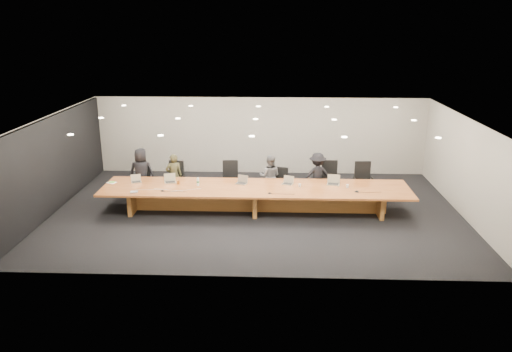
{
  "coord_description": "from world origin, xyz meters",
  "views": [
    {
      "loc": [
        0.57,
        -13.84,
        5.38
      ],
      "look_at": [
        0.0,
        0.3,
        1.0
      ],
      "focal_mm": 35.0,
      "sensor_mm": 36.0,
      "label": 1
    }
  ],
  "objects_px": {
    "chair_mid_left": "(230,179)",
    "chair_far_right": "(364,181)",
    "person_c": "(270,177)",
    "laptop_e": "(333,180)",
    "person_b": "(174,176)",
    "laptop_a": "(136,179)",
    "chair_right": "(330,179)",
    "person_a": "(142,173)",
    "conference_table": "(256,195)",
    "mic_right": "(357,191)",
    "laptop_d": "(287,180)",
    "chair_far_left": "(144,181)",
    "chair_mid_right": "(280,183)",
    "laptop_c": "(241,180)",
    "amber_mug": "(178,182)",
    "av_box": "(134,192)",
    "laptop_b": "(170,178)",
    "paper_cup_near": "(300,185)",
    "water_bottle": "(198,182)",
    "person_d": "(317,176)",
    "chair_left": "(175,179)",
    "paper_cup_far": "(347,186)",
    "mic_left": "(162,191)",
    "mic_center": "(270,193)"
  },
  "relations": [
    {
      "from": "laptop_e",
      "to": "mic_right",
      "type": "xyz_separation_m",
      "value": [
        0.6,
        -0.63,
        -0.13
      ]
    },
    {
      "from": "laptop_e",
      "to": "person_a",
      "type": "bearing_deg",
      "value": -176.83
    },
    {
      "from": "person_c",
      "to": "laptop_e",
      "type": "height_order",
      "value": "person_c"
    },
    {
      "from": "person_b",
      "to": "laptop_a",
      "type": "relative_size",
      "value": 4.85
    },
    {
      "from": "chair_far_right",
      "to": "laptop_e",
      "type": "bearing_deg",
      "value": -145.82
    },
    {
      "from": "chair_left",
      "to": "paper_cup_far",
      "type": "bearing_deg",
      "value": -6.68
    },
    {
      "from": "chair_mid_left",
      "to": "mic_right",
      "type": "distance_m",
      "value": 4.09
    },
    {
      "from": "person_a",
      "to": "person_b",
      "type": "height_order",
      "value": "person_a"
    },
    {
      "from": "person_b",
      "to": "laptop_d",
      "type": "relative_size",
      "value": 4.53
    },
    {
      "from": "person_a",
      "to": "av_box",
      "type": "height_order",
      "value": "person_a"
    },
    {
      "from": "chair_far_left",
      "to": "amber_mug",
      "type": "relative_size",
      "value": 9.58
    },
    {
      "from": "chair_mid_right",
      "to": "av_box",
      "type": "distance_m",
      "value": 4.53
    },
    {
      "from": "chair_far_left",
      "to": "chair_left",
      "type": "xyz_separation_m",
      "value": [
        0.98,
        0.04,
        0.07
      ]
    },
    {
      "from": "person_b",
      "to": "person_d",
      "type": "height_order",
      "value": "person_d"
    },
    {
      "from": "chair_mid_right",
      "to": "laptop_c",
      "type": "distance_m",
      "value": 1.51
    },
    {
      "from": "laptop_a",
      "to": "av_box",
      "type": "relative_size",
      "value": 1.43
    },
    {
      "from": "chair_right",
      "to": "chair_left",
      "type": "bearing_deg",
      "value": -178.91
    },
    {
      "from": "person_c",
      "to": "laptop_b",
      "type": "distance_m",
      "value": 3.13
    },
    {
      "from": "chair_far_right",
      "to": "mic_right",
      "type": "relative_size",
      "value": 8.85
    },
    {
      "from": "person_a",
      "to": "conference_table",
      "type": "bearing_deg",
      "value": 158.72
    },
    {
      "from": "chair_far_right",
      "to": "av_box",
      "type": "relative_size",
      "value": 5.9
    },
    {
      "from": "chair_mid_right",
      "to": "laptop_b",
      "type": "bearing_deg",
      "value": -147.57
    },
    {
      "from": "laptop_b",
      "to": "person_d",
      "type": "bearing_deg",
      "value": -5.18
    },
    {
      "from": "laptop_e",
      "to": "mic_right",
      "type": "distance_m",
      "value": 0.88
    },
    {
      "from": "person_c",
      "to": "mic_right",
      "type": "height_order",
      "value": "person_c"
    },
    {
      "from": "mic_left",
      "to": "mic_center",
      "type": "xyz_separation_m",
      "value": [
        3.08,
        -0.08,
        -0.0
      ]
    },
    {
      "from": "chair_mid_left",
      "to": "mic_center",
      "type": "distance_m",
      "value": 2.23
    },
    {
      "from": "person_b",
      "to": "laptop_c",
      "type": "bearing_deg",
      "value": 140.58
    },
    {
      "from": "laptop_d",
      "to": "paper_cup_near",
      "type": "bearing_deg",
      "value": -11.71
    },
    {
      "from": "water_bottle",
      "to": "paper_cup_far",
      "type": "xyz_separation_m",
      "value": [
        4.39,
        -0.02,
        -0.07
      ]
    },
    {
      "from": "person_c",
      "to": "paper_cup_far",
      "type": "bearing_deg",
      "value": 159.99
    },
    {
      "from": "chair_mid_left",
      "to": "chair_far_right",
      "type": "xyz_separation_m",
      "value": [
        4.22,
        -0.1,
        0.02
      ]
    },
    {
      "from": "chair_mid_left",
      "to": "chair_right",
      "type": "bearing_deg",
      "value": -2.0
    },
    {
      "from": "chair_mid_left",
      "to": "laptop_a",
      "type": "height_order",
      "value": "chair_mid_left"
    },
    {
      "from": "chair_right",
      "to": "water_bottle",
      "type": "distance_m",
      "value": 4.22
    },
    {
      "from": "laptop_c",
      "to": "water_bottle",
      "type": "xyz_separation_m",
      "value": [
        -1.27,
        -0.22,
        -0.01
      ]
    },
    {
      "from": "conference_table",
      "to": "person_d",
      "type": "bearing_deg",
      "value": 33.26
    },
    {
      "from": "chair_far_left",
      "to": "laptop_d",
      "type": "height_order",
      "value": "laptop_d"
    },
    {
      "from": "chair_far_left",
      "to": "laptop_b",
      "type": "bearing_deg",
      "value": -59.01
    },
    {
      "from": "person_a",
      "to": "paper_cup_near",
      "type": "distance_m",
      "value": 5.08
    },
    {
      "from": "av_box",
      "to": "laptop_a",
      "type": "bearing_deg",
      "value": 92.66
    },
    {
      "from": "person_a",
      "to": "paper_cup_near",
      "type": "xyz_separation_m",
      "value": [
        4.97,
        -1.07,
        -0.0
      ]
    },
    {
      "from": "chair_far_right",
      "to": "laptop_e",
      "type": "distance_m",
      "value": 1.38
    },
    {
      "from": "laptop_a",
      "to": "av_box",
      "type": "bearing_deg",
      "value": -99.96
    },
    {
      "from": "person_d",
      "to": "mic_right",
      "type": "xyz_separation_m",
      "value": [
        1.01,
        -1.55,
        0.03
      ]
    },
    {
      "from": "chair_right",
      "to": "paper_cup_near",
      "type": "bearing_deg",
      "value": -128.33
    },
    {
      "from": "chair_left",
      "to": "chair_mid_left",
      "type": "relative_size",
      "value": 0.97
    },
    {
      "from": "laptop_e",
      "to": "water_bottle",
      "type": "relative_size",
      "value": 1.58
    },
    {
      "from": "person_c",
      "to": "laptop_b",
      "type": "relative_size",
      "value": 4.1
    },
    {
      "from": "chair_far_left",
      "to": "person_b",
      "type": "height_order",
      "value": "person_b"
    }
  ]
}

